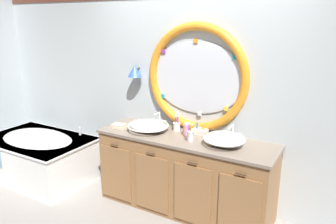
% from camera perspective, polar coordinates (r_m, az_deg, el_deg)
% --- Properties ---
extents(ground_plane, '(14.00, 14.00, 0.00)m').
position_cam_1_polar(ground_plane, '(3.69, 0.27, -17.98)').
color(ground_plane, gray).
extents(back_wall_assembly, '(6.40, 0.26, 2.60)m').
position_cam_1_polar(back_wall_assembly, '(3.67, 4.85, 4.15)').
color(back_wall_assembly, silver).
rests_on(back_wall_assembly, ground_plane).
extents(vanity_counter, '(1.95, 0.61, 0.85)m').
position_cam_1_polar(vanity_counter, '(3.67, 2.86, -10.57)').
color(vanity_counter, olive).
rests_on(vanity_counter, ground_plane).
extents(bathtub, '(1.43, 0.93, 0.66)m').
position_cam_1_polar(bathtub, '(4.72, -21.51, -6.74)').
color(bathtub, white).
rests_on(bathtub, ground_plane).
extents(sink_basin_left, '(0.47, 0.47, 0.12)m').
position_cam_1_polar(sink_basin_left, '(3.67, -3.47, -2.40)').
color(sink_basin_left, white).
rests_on(sink_basin_left, vanity_counter).
extents(sink_basin_right, '(0.42, 0.42, 0.13)m').
position_cam_1_polar(sink_basin_right, '(3.29, 9.75, -4.65)').
color(sink_basin_right, white).
rests_on(sink_basin_right, vanity_counter).
extents(faucet_set_left, '(0.21, 0.13, 0.16)m').
position_cam_1_polar(faucet_set_left, '(3.86, -1.58, -1.41)').
color(faucet_set_left, silver).
rests_on(faucet_set_left, vanity_counter).
extents(faucet_set_right, '(0.20, 0.15, 0.16)m').
position_cam_1_polar(faucet_set_right, '(3.49, 11.06, -3.57)').
color(faucet_set_right, silver).
rests_on(faucet_set_right, vanity_counter).
extents(toothbrush_holder_left, '(0.09, 0.09, 0.21)m').
position_cam_1_polar(toothbrush_holder_left, '(3.67, 1.52, -2.41)').
color(toothbrush_holder_left, white).
rests_on(toothbrush_holder_left, vanity_counter).
extents(toothbrush_holder_right, '(0.08, 0.08, 0.20)m').
position_cam_1_polar(toothbrush_holder_right, '(3.36, 3.88, -4.11)').
color(toothbrush_holder_right, silver).
rests_on(toothbrush_holder_right, vanity_counter).
extents(soap_dispenser, '(0.06, 0.07, 0.15)m').
position_cam_1_polar(soap_dispenser, '(3.53, 3.15, -3.07)').
color(soap_dispenser, pink).
rests_on(soap_dispenser, vanity_counter).
extents(folded_hand_towel, '(0.17, 0.11, 0.05)m').
position_cam_1_polar(folded_hand_towel, '(3.81, -8.48, -2.45)').
color(folded_hand_towel, beige).
rests_on(folded_hand_towel, vanity_counter).
extents(toiletry_basket, '(0.16, 0.10, 0.12)m').
position_cam_1_polar(toiletry_basket, '(3.59, 5.61, -3.31)').
color(toiletry_basket, beige).
rests_on(toiletry_basket, vanity_counter).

